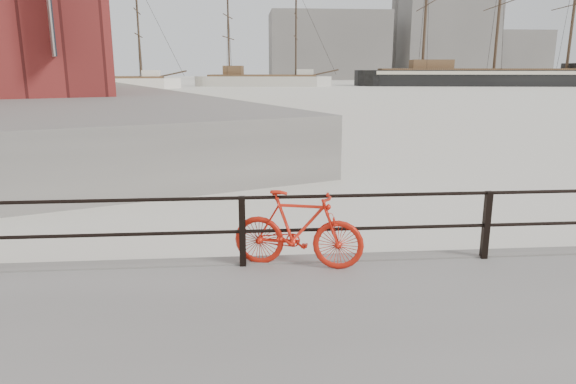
# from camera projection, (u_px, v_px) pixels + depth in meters

# --- Properties ---
(ground) EXTENTS (400.00, 400.00, 0.00)m
(ground) POSITION_uv_depth(u_px,v_px,m) (477.00, 276.00, 7.72)
(ground) COLOR white
(ground) RESTS_ON ground
(guardrail) EXTENTS (28.00, 0.10, 1.00)m
(guardrail) POSITION_uv_depth(u_px,v_px,m) (486.00, 225.00, 7.38)
(guardrail) COLOR black
(guardrail) RESTS_ON promenade
(bicycle) EXTENTS (1.81, 0.73, 1.09)m
(bicycle) POSITION_uv_depth(u_px,v_px,m) (298.00, 229.00, 7.05)
(bicycle) COLOR red
(bicycle) RESTS_ON promenade
(barque_black) EXTENTS (56.91, 25.69, 31.42)m
(barque_black) POSITION_uv_depth(u_px,v_px,m) (492.00, 86.00, 91.21)
(barque_black) COLOR black
(barque_black) RESTS_ON ground
(schooner_mid) EXTENTS (26.81, 14.46, 18.64)m
(schooner_mid) POSITION_uv_depth(u_px,v_px,m) (263.00, 86.00, 89.51)
(schooner_mid) COLOR beige
(schooner_mid) RESTS_ON ground
(schooner_left) EXTENTS (24.94, 13.12, 18.28)m
(schooner_left) POSITION_uv_depth(u_px,v_px,m) (106.00, 89.00, 79.03)
(schooner_left) COLOR silver
(schooner_left) RESTS_ON ground
(industrial_west) EXTENTS (32.00, 18.00, 18.00)m
(industrial_west) POSITION_uv_depth(u_px,v_px,m) (328.00, 46.00, 142.84)
(industrial_west) COLOR gray
(industrial_west) RESTS_ON ground
(industrial_mid) EXTENTS (26.00, 20.00, 24.00)m
(industrial_mid) POSITION_uv_depth(u_px,v_px,m) (443.00, 37.00, 149.83)
(industrial_mid) COLOR gray
(industrial_mid) RESTS_ON ground
(industrial_east) EXTENTS (20.00, 16.00, 14.00)m
(industrial_east) POSITION_uv_depth(u_px,v_px,m) (509.00, 55.00, 157.72)
(industrial_east) COLOR gray
(industrial_east) RESTS_ON ground
(smokestack) EXTENTS (2.80, 2.80, 44.00)m
(smokestack) POSITION_uv_depth(u_px,v_px,m) (397.00, 2.00, 151.27)
(smokestack) COLOR gray
(smokestack) RESTS_ON ground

